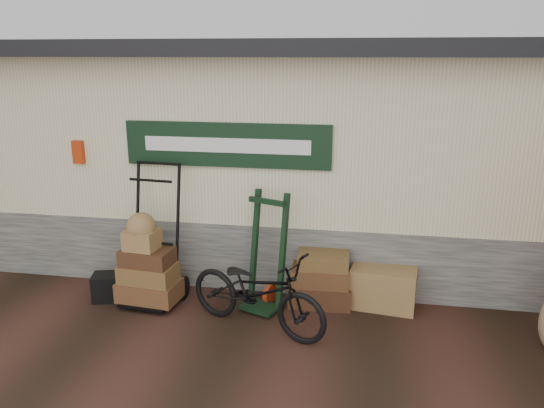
# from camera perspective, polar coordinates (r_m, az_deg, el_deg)

# --- Properties ---
(ground) EXTENTS (80.00, 80.00, 0.00)m
(ground) POSITION_cam_1_polar(r_m,az_deg,el_deg) (6.29, -4.04, -13.04)
(ground) COLOR black
(ground) RESTS_ON ground
(station_building) EXTENTS (14.40, 4.10, 3.20)m
(station_building) POSITION_cam_1_polar(r_m,az_deg,el_deg) (8.31, 0.26, 6.03)
(station_building) COLOR #4C4C47
(station_building) RESTS_ON ground
(porter_trolley) EXTENTS (0.95, 0.75, 1.78)m
(porter_trolley) POSITION_cam_1_polar(r_m,az_deg,el_deg) (6.76, -12.59, -3.03)
(porter_trolley) COLOR black
(porter_trolley) RESTS_ON ground
(green_barrow) EXTENTS (0.65, 0.60, 1.45)m
(green_barrow) POSITION_cam_1_polar(r_m,az_deg,el_deg) (6.45, -0.61, -5.15)
(green_barrow) COLOR black
(green_barrow) RESTS_ON ground
(suitcase_stack) EXTENTS (0.79, 0.51, 0.68)m
(suitcase_stack) POSITION_cam_1_polar(r_m,az_deg,el_deg) (6.70, 5.23, -7.93)
(suitcase_stack) COLOR #3D2113
(suitcase_stack) RESTS_ON ground
(wicker_hamper) EXTENTS (0.84, 0.61, 0.51)m
(wicker_hamper) POSITION_cam_1_polar(r_m,az_deg,el_deg) (6.79, 11.88, -8.69)
(wicker_hamper) COLOR brown
(wicker_hamper) RESTS_ON ground
(black_trunk) EXTENTS (0.41, 0.37, 0.34)m
(black_trunk) POSITION_cam_1_polar(r_m,az_deg,el_deg) (7.15, -17.32, -8.52)
(black_trunk) COLOR black
(black_trunk) RESTS_ON ground
(bicycle) EXTENTS (1.24, 1.88, 1.03)m
(bicycle) POSITION_cam_1_polar(r_m,az_deg,el_deg) (6.02, -1.64, -8.91)
(bicycle) COLOR black
(bicycle) RESTS_ON ground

